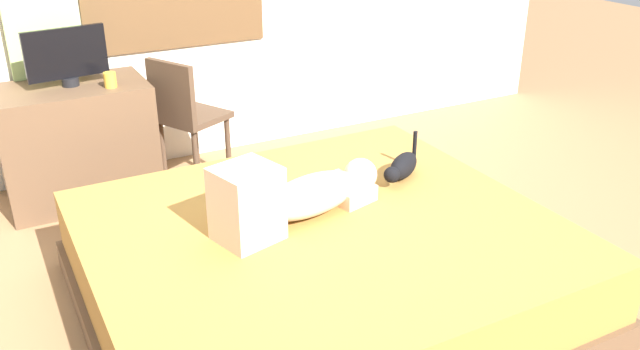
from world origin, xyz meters
TOP-DOWN VIEW (x-y plane):
  - ground_plane at (0.00, 0.00)m, footprint 16.00×16.00m
  - bed at (-0.04, 0.07)m, footprint 2.14×1.95m
  - person_lying at (-0.12, 0.19)m, footprint 0.94×0.47m
  - cat at (0.57, 0.32)m, footprint 0.31×0.24m
  - desk at (-0.83, 1.83)m, footprint 0.90×0.56m
  - tv_monitor at (-0.82, 1.83)m, footprint 0.48×0.10m
  - cup at (-0.61, 1.69)m, footprint 0.07×0.07m
  - chair_by_desk at (-0.17, 1.69)m, footprint 0.51×0.51m

SIDE VIEW (x-z plane):
  - ground_plane at x=0.00m, z-range 0.00..0.00m
  - bed at x=-0.04m, z-range 0.00..0.43m
  - desk at x=-0.83m, z-range 0.00..0.74m
  - cat at x=0.57m, z-range 0.40..0.61m
  - chair_by_desk at x=-0.17m, z-range 0.08..0.94m
  - person_lying at x=-0.12m, z-range 0.38..0.72m
  - cup at x=-0.61m, z-range 0.74..0.83m
  - tv_monitor at x=-0.82m, z-range 0.75..1.10m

